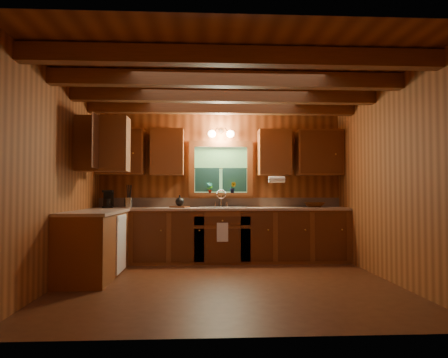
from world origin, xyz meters
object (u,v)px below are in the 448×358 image
coffee_maker (108,199)px  wicker_basket (314,205)px  cutting_board (180,207)px  sink (222,210)px

coffee_maker → wicker_basket: coffee_maker is taller
cutting_board → sink: bearing=25.0°
wicker_basket → cutting_board: bearing=-179.1°
sink → coffee_maker: sink is taller
sink → wicker_basket: (1.58, 0.02, 0.09)m
sink → cutting_board: 0.70m
sink → cutting_board: size_ratio=2.91×
cutting_board → wicker_basket: bearing=24.5°
sink → wicker_basket: bearing=0.7°
cutting_board → wicker_basket: 2.28m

